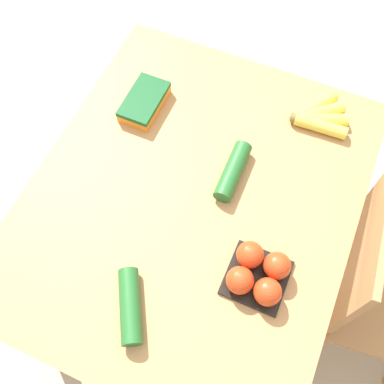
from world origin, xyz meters
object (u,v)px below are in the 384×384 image
banana_bunch (318,116)px  carrot_bag (144,101)px  chair (377,287)px  tomato_pack (258,274)px  cucumber_far (130,306)px  cucumber_near (233,171)px

banana_bunch → carrot_bag: bearing=-72.1°
chair → tomato_pack: bearing=116.2°
tomato_pack → cucumber_far: size_ratio=0.84×
chair → cucumber_far: 0.83m
tomato_pack → cucumber_near: bearing=-147.1°
tomato_pack → cucumber_near: tomato_pack is taller
banana_bunch → cucumber_near: bearing=-30.3°
chair → carrot_bag: (-0.15, -0.88, 0.33)m
banana_bunch → tomato_pack: size_ratio=1.13×
chair → cucumber_far: bearing=118.9°
carrot_bag → cucumber_near: size_ratio=0.95×
banana_bunch → tomato_pack: 0.54m
chair → carrot_bag: chair is taller
carrot_bag → cucumber_near: cucumber_near is taller
banana_bunch → carrot_bag: (0.16, -0.50, 0.01)m
chair → tomato_pack: chair is taller
banana_bunch → cucumber_near: 0.33m
tomato_pack → cucumber_far: 0.32m
tomato_pack → carrot_bag: tomato_pack is taller
carrot_bag → cucumber_near: bearing=70.3°
chair → banana_bunch: size_ratio=5.13×
chair → cucumber_near: chair is taller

